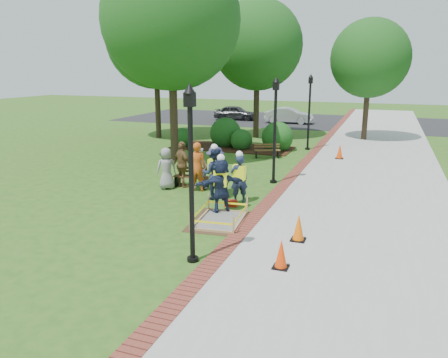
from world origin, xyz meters
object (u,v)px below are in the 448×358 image
(cone_front, at_px, (281,255))
(hivis_worker_a, at_px, (221,184))
(hivis_worker_c, at_px, (214,172))
(wet_concrete_pad, at_px, (220,214))
(bench_near, at_px, (192,181))
(lamp_near, at_px, (191,162))
(hivis_worker_b, at_px, (239,177))

(cone_front, bearing_deg, hivis_worker_a, 129.57)
(hivis_worker_c, bearing_deg, wet_concrete_pad, -64.32)
(wet_concrete_pad, distance_m, hivis_worker_c, 2.53)
(cone_front, bearing_deg, bench_near, 130.38)
(hivis_worker_c, bearing_deg, cone_front, -52.99)
(wet_concrete_pad, height_order, bench_near, bench_near)
(wet_concrete_pad, height_order, cone_front, cone_front)
(cone_front, bearing_deg, lamp_near, -170.48)
(bench_near, height_order, hivis_worker_a, hivis_worker_a)
(lamp_near, bearing_deg, bench_near, 114.77)
(cone_front, relative_size, hivis_worker_c, 0.36)
(wet_concrete_pad, bearing_deg, hivis_worker_c, 115.68)
(cone_front, distance_m, hivis_worker_a, 4.42)
(wet_concrete_pad, distance_m, hivis_worker_a, 1.16)
(bench_near, bearing_deg, hivis_worker_c, -38.72)
(bench_near, distance_m, hivis_worker_b, 2.80)
(hivis_worker_a, xyz_separation_m, hivis_worker_b, (0.22, 1.19, -0.04))
(hivis_worker_a, bearing_deg, hivis_worker_c, 119.63)
(hivis_worker_c, bearing_deg, bench_near, 141.28)
(wet_concrete_pad, bearing_deg, hivis_worker_b, 92.04)
(bench_near, relative_size, hivis_worker_a, 0.73)
(cone_front, xyz_separation_m, lamp_near, (-2.11, -0.35, 2.13))
(lamp_near, xyz_separation_m, hivis_worker_a, (-0.68, 3.73, -1.52))
(hivis_worker_b, bearing_deg, lamp_near, -84.67)
(hivis_worker_b, bearing_deg, cone_front, -60.63)
(bench_near, xyz_separation_m, lamp_near, (2.86, -6.20, 2.24))
(wet_concrete_pad, xyz_separation_m, hivis_worker_b, (-0.07, 2.04, 0.68))
(bench_near, xyz_separation_m, hivis_worker_c, (1.43, -1.14, 0.74))
(lamp_near, height_order, hivis_worker_b, lamp_near)
(bench_near, bearing_deg, lamp_near, -65.23)
(hivis_worker_b, bearing_deg, wet_concrete_pad, -87.96)
(bench_near, distance_m, hivis_worker_c, 1.97)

